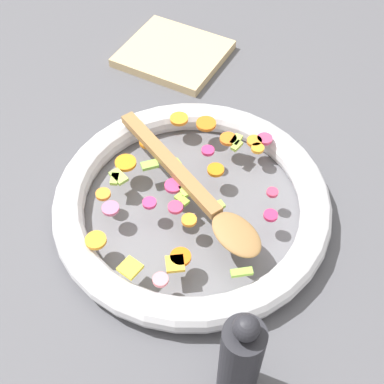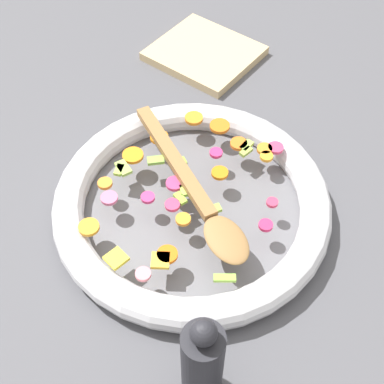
% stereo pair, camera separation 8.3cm
% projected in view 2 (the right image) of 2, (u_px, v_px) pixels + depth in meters
% --- Properties ---
extents(ground_plane, '(4.00, 4.00, 0.00)m').
position_uv_depth(ground_plane, '(192.00, 211.00, 0.87)').
color(ground_plane, '#4C4C51').
extents(skillet, '(0.44, 0.44, 0.05)m').
position_uv_depth(skillet, '(192.00, 203.00, 0.85)').
color(skillet, slate).
rests_on(skillet, ground_plane).
extents(chopped_vegetables, '(0.29, 0.35, 0.01)m').
position_uv_depth(chopped_vegetables, '(182.00, 180.00, 0.84)').
color(chopped_vegetables, orange).
rests_on(chopped_vegetables, skillet).
extents(wooden_spoon, '(0.33, 0.19, 0.01)m').
position_uv_depth(wooden_spoon, '(197.00, 195.00, 0.81)').
color(wooden_spoon, olive).
rests_on(wooden_spoon, chopped_vegetables).
extents(pepper_mill, '(0.05, 0.05, 0.18)m').
position_uv_depth(pepper_mill, '(202.00, 364.00, 0.63)').
color(pepper_mill, '#232328').
rests_on(pepper_mill, ground_plane).
extents(cutting_board, '(0.20, 0.18, 0.02)m').
position_uv_depth(cutting_board, '(204.00, 53.00, 1.12)').
color(cutting_board, tan).
rests_on(cutting_board, ground_plane).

